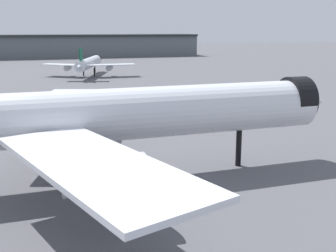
% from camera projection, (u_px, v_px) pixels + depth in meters
% --- Properties ---
extents(ground, '(900.00, 900.00, 0.00)m').
position_uv_depth(ground, '(133.00, 173.00, 51.90)').
color(ground, '#56565B').
extents(airliner_near_gate, '(60.25, 54.85, 17.67)m').
position_uv_depth(airliner_near_gate, '(107.00, 116.00, 47.82)').
color(airliner_near_gate, silver).
rests_on(airliner_near_gate, ground).
extents(airliner_far_taxiway, '(34.74, 38.88, 11.12)m').
position_uv_depth(airliner_far_taxiway, '(89.00, 63.00, 157.61)').
color(airliner_far_taxiway, silver).
rests_on(airliner_far_taxiway, ground).
extents(terminal_building, '(238.82, 41.81, 22.78)m').
position_uv_depth(terminal_building, '(2.00, 46.00, 251.71)').
color(terminal_building, slate).
rests_on(terminal_building, ground).
extents(traffic_cone_near_nose, '(0.58, 0.58, 0.72)m').
position_uv_depth(traffic_cone_near_nose, '(183.00, 121.00, 79.98)').
color(traffic_cone_near_nose, '#F2600C').
rests_on(traffic_cone_near_nose, ground).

